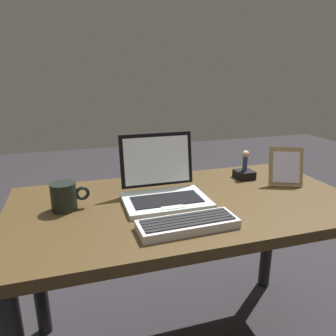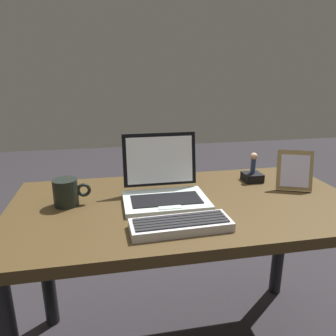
{
  "view_description": "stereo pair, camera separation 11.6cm",
  "coord_description": "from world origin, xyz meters",
  "px_view_note": "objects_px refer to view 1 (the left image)",
  "views": [
    {
      "loc": [
        -0.39,
        -1.05,
        1.19
      ],
      "look_at": [
        -0.07,
        0.01,
        0.85
      ],
      "focal_mm": 33.95,
      "sensor_mm": 36.0,
      "label": 1
    },
    {
      "loc": [
        -0.28,
        -1.08,
        1.19
      ],
      "look_at": [
        -0.07,
        0.01,
        0.85
      ],
      "focal_mm": 33.95,
      "sensor_mm": 36.0,
      "label": 2
    }
  ],
  "objects_px": {
    "external_keyboard": "(188,224)",
    "figurine": "(245,159)",
    "laptop_front": "(163,188)",
    "figurine_stand": "(244,174)",
    "coffee_mug": "(64,196)",
    "photo_frame": "(286,167)"
  },
  "relations": [
    {
      "from": "figurine",
      "to": "coffee_mug",
      "type": "xyz_separation_m",
      "value": [
        -0.79,
        -0.12,
        -0.04
      ]
    },
    {
      "from": "laptop_front",
      "to": "external_keyboard",
      "type": "xyz_separation_m",
      "value": [
        0.01,
        -0.25,
        -0.03
      ]
    },
    {
      "from": "photo_frame",
      "to": "figurine",
      "type": "bearing_deg",
      "value": 132.57
    },
    {
      "from": "external_keyboard",
      "to": "photo_frame",
      "type": "bearing_deg",
      "value": 25.0
    },
    {
      "from": "figurine_stand",
      "to": "figurine",
      "type": "distance_m",
      "value": 0.07
    },
    {
      "from": "photo_frame",
      "to": "coffee_mug",
      "type": "relative_size",
      "value": 1.21
    },
    {
      "from": "external_keyboard",
      "to": "figurine",
      "type": "bearing_deg",
      "value": 42.39
    },
    {
      "from": "external_keyboard",
      "to": "photo_frame",
      "type": "height_order",
      "value": "photo_frame"
    },
    {
      "from": "laptop_front",
      "to": "figurine_stand",
      "type": "relative_size",
      "value": 3.91
    },
    {
      "from": "laptop_front",
      "to": "coffee_mug",
      "type": "bearing_deg",
      "value": 178.01
    },
    {
      "from": "external_keyboard",
      "to": "figurine_stand",
      "type": "relative_size",
      "value": 4.03
    },
    {
      "from": "laptop_front",
      "to": "figurine",
      "type": "bearing_deg",
      "value": 17.1
    },
    {
      "from": "laptop_front",
      "to": "external_keyboard",
      "type": "distance_m",
      "value": 0.25
    },
    {
      "from": "external_keyboard",
      "to": "figurine",
      "type": "distance_m",
      "value": 0.57
    },
    {
      "from": "figurine_stand",
      "to": "photo_frame",
      "type": "bearing_deg",
      "value": -47.43
    },
    {
      "from": "photo_frame",
      "to": "coffee_mug",
      "type": "bearing_deg",
      "value": 179.25
    },
    {
      "from": "laptop_front",
      "to": "external_keyboard",
      "type": "bearing_deg",
      "value": -87.95
    },
    {
      "from": "laptop_front",
      "to": "coffee_mug",
      "type": "xyz_separation_m",
      "value": [
        -0.36,
        0.01,
        0.0
      ]
    },
    {
      "from": "figurine",
      "to": "coffee_mug",
      "type": "bearing_deg",
      "value": -171.4
    },
    {
      "from": "coffee_mug",
      "to": "photo_frame",
      "type": "bearing_deg",
      "value": -0.75
    },
    {
      "from": "external_keyboard",
      "to": "figurine",
      "type": "relative_size",
      "value": 3.4
    },
    {
      "from": "external_keyboard",
      "to": "figurine_stand",
      "type": "bearing_deg",
      "value": 42.39
    }
  ]
}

